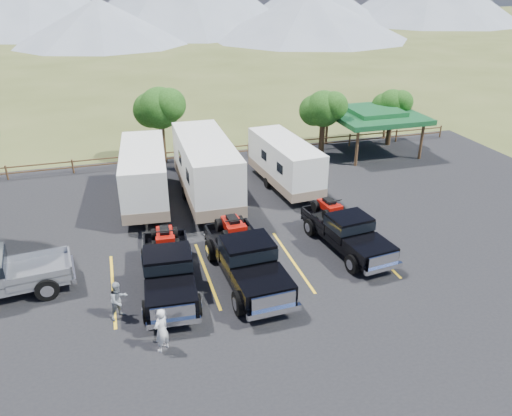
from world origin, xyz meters
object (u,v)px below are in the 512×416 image
object	(u,v)px
trailer_left	(144,176)
trailer_center	(206,169)
pavilion	(374,115)
rig_right	(346,230)
trailer_right	(285,163)
person_a	(161,330)
rig_left	(168,267)
person_b	(119,300)
rig_center	(246,257)

from	to	relation	value
trailer_left	trailer_center	world-z (taller)	trailer_center
pavilion	trailer_left	bearing A→B (deg)	-164.29
pavilion	rig_right	bearing A→B (deg)	-123.01
trailer_center	trailer_right	xyz separation A→B (m)	(4.94, 0.52, -0.34)
person_a	rig_left	bearing A→B (deg)	-140.97
trailer_center	trailer_right	size ratio (longest dim) A/B	1.21
rig_right	trailer_center	world-z (taller)	trailer_center
rig_left	rig_right	size ratio (longest dim) A/B	1.03
person_a	trailer_right	bearing A→B (deg)	-165.26
trailer_center	person_b	size ratio (longest dim) A/B	6.61
person_a	pavilion	bearing A→B (deg)	-175.08
pavilion	person_a	xyz separation A→B (m)	(-17.44, -17.34, -1.90)
rig_left	trailer_left	world-z (taller)	trailer_left
pavilion	trailer_center	bearing A→B (deg)	-158.87
rig_left	trailer_right	xyz separation A→B (m)	(8.26, 8.92, 0.55)
trailer_left	person_b	size ratio (longest dim) A/B	5.95
person_a	trailer_left	bearing A→B (deg)	-132.78
trailer_left	rig_center	bearing A→B (deg)	-64.67
rig_left	trailer_right	world-z (taller)	trailer_right
pavilion	rig_right	world-z (taller)	pavilion
rig_center	person_b	bearing A→B (deg)	-169.68
rig_center	trailer_center	world-z (taller)	trailer_center
trailer_right	rig_right	bearing A→B (deg)	-92.76
trailer_right	person_a	distance (m)	15.57
trailer_center	rig_center	bearing A→B (deg)	-89.55
rig_right	person_a	xyz separation A→B (m)	(-9.26, -4.76, -0.11)
rig_left	pavilion	bearing A→B (deg)	43.39
rig_center	trailer_right	world-z (taller)	trailer_right
trailer_right	pavilion	bearing A→B (deg)	24.19
pavilion	rig_right	distance (m)	15.11
pavilion	person_b	size ratio (longest dim) A/B	3.97
rig_left	trailer_left	size ratio (longest dim) A/B	0.68
rig_right	person_b	xyz separation A→B (m)	(-10.60, -2.45, -0.18)
rig_right	trailer_left	bearing A→B (deg)	130.93
trailer_center	trailer_right	distance (m)	4.97
rig_right	person_a	world-z (taller)	rig_right
rig_right	person_b	world-z (taller)	rig_right
rig_left	person_a	world-z (taller)	rig_left
trailer_left	person_a	size ratio (longest dim) A/B	5.48
trailer_right	trailer_center	bearing A→B (deg)	-178.67
trailer_center	person_a	world-z (taller)	trailer_center
trailer_right	trailer_left	bearing A→B (deg)	175.87
person_a	rig_center	bearing A→B (deg)	-178.37
trailer_right	person_a	bearing A→B (deg)	-130.02
rig_left	rig_right	world-z (taller)	rig_left
person_a	person_b	size ratio (longest dim) A/B	1.09
rig_center	trailer_left	world-z (taller)	trailer_left
pavilion	rig_center	xyz separation A→B (m)	(-13.44, -13.80, -1.67)
pavilion	trailer_right	distance (m)	9.71
trailer_left	person_b	bearing A→B (deg)	-95.79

